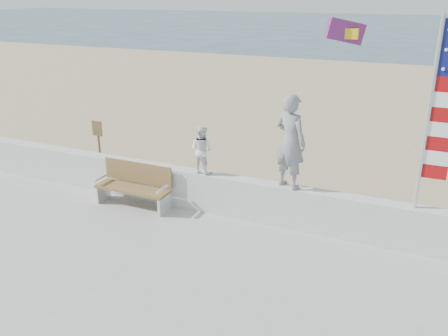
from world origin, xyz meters
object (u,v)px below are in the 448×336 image
at_px(bench, 134,185).
at_px(flag, 437,109).
at_px(adult, 290,142).
at_px(child, 202,150).

distance_m(bench, flag, 6.59).
xyz_separation_m(adult, bench, (-3.56, -0.45, -1.37)).
distance_m(adult, child, 2.06).
height_order(bench, flag, flag).
relative_size(adult, bench, 1.09).
bearing_deg(adult, child, 22.12).
height_order(adult, bench, adult).
distance_m(child, flag, 4.82).
distance_m(adult, bench, 3.84).
relative_size(adult, child, 1.81).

